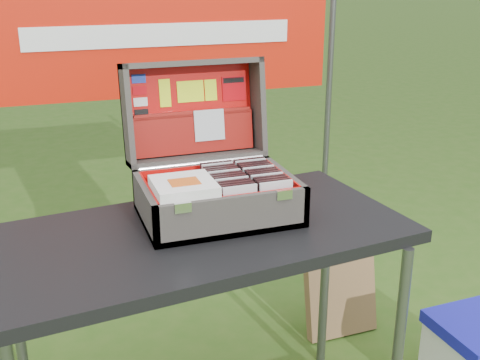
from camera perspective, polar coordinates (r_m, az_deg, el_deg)
name	(u,v)px	position (r m, az deg, el deg)	size (l,w,h in m)	color
table	(203,339)	(2.10, -3.49, -14.81)	(1.30, 0.65, 0.81)	black
table_top	(201,235)	(1.90, -3.72, -5.22)	(1.30, 0.65, 0.04)	black
table_leg_fr	(398,354)	(2.12, 14.72, -15.68)	(0.04, 0.04, 0.77)	#59595B
table_leg_bl	(19,334)	(2.28, -20.19, -13.57)	(0.04, 0.04, 0.77)	#59595B
table_leg_br	(325,279)	(2.50, 8.04, -9.32)	(0.04, 0.04, 0.77)	#59595B
suitcase	(212,143)	(1.96, -2.71, 3.51)	(0.49, 0.51, 0.47)	#5F5A54
suitcase_base_bottom	(218,214)	(1.98, -2.11, -3.24)	(0.49, 0.35, 0.02)	#5F5A54
suitcase_base_wall_front	(234,217)	(1.81, -0.57, -3.54)	(0.49, 0.02, 0.13)	#5F5A54
suitcase_base_wall_back	(204,182)	(2.11, -3.47, -0.16)	(0.49, 0.02, 0.13)	#5F5A54
suitcase_base_wall_left	(145,207)	(1.91, -8.96, -2.56)	(0.02, 0.35, 0.13)	#5F5A54
suitcase_base_wall_right	(285,190)	(2.04, 4.26, -0.92)	(0.02, 0.35, 0.13)	#5F5A54
suitcase_liner_floor	(218,210)	(1.98, -2.12, -2.90)	(0.46, 0.31, 0.01)	red
suitcase_latch_left	(183,208)	(1.74, -5.44, -2.62)	(0.05, 0.01, 0.03)	silver
suitcase_latch_right	(284,195)	(1.84, 4.22, -1.39)	(0.05, 0.01, 0.03)	silver
suitcase_hinge	(202,163)	(2.10, -3.58, 1.63)	(0.02, 0.02, 0.44)	silver
suitcase_lid_back	(190,110)	(2.19, -4.72, 6.64)	(0.49, 0.35, 0.02)	#5F5A54
suitcase_lid_rim_far	(191,63)	(2.13, -4.64, 11.01)	(0.49, 0.02, 0.13)	#5F5A54
suitcase_lid_rim_near	(197,158)	(2.16, -4.06, 2.14)	(0.49, 0.02, 0.13)	#5F5A54
suitcase_lid_rim_left	(127,116)	(2.09, -10.67, 5.97)	(0.02, 0.35, 0.13)	#5F5A54
suitcase_lid_rim_right	(257,106)	(2.21, 1.65, 7.02)	(0.02, 0.35, 0.13)	#5F5A54
suitcase_lid_liner	(191,110)	(2.18, -4.64, 6.62)	(0.45, 0.31, 0.01)	red
suitcase_liner_wall_front	(233,213)	(1.82, -0.70, -3.11)	(0.46, 0.01, 0.11)	red
suitcase_liner_wall_back	(205,180)	(2.09, -3.38, -0.02)	(0.46, 0.01, 0.11)	red
suitcase_liner_wall_left	(149,204)	(1.91, -8.60, -2.24)	(0.01, 0.31, 0.11)	red
suitcase_liner_wall_right	(281,187)	(2.03, 3.94, -0.70)	(0.01, 0.31, 0.11)	red
suitcase_lid_pocket	(194,133)	(2.17, -4.37, 4.45)	(0.44, 0.14, 0.03)	maroon
suitcase_pocket_edge	(193,114)	(2.16, -4.46, 6.29)	(0.43, 0.02, 0.02)	maroon
suitcase_pocket_cd	(209,125)	(2.16, -2.94, 5.23)	(0.11, 0.11, 0.01)	silver
lid_sticker_cc_a	(139,79)	(2.13, -9.59, 9.45)	(0.05, 0.03, 0.00)	#1933B2
lid_sticker_cc_b	(140,90)	(2.13, -9.50, 8.38)	(0.05, 0.03, 0.00)	#C50007
lid_sticker_cc_c	(141,102)	(2.13, -9.41, 7.31)	(0.05, 0.03, 0.00)	white
lid_sticker_cc_d	(141,114)	(2.14, -9.32, 6.24)	(0.05, 0.03, 0.00)	black
lid_card_neon_tall	(165,93)	(2.15, -7.13, 8.18)	(0.04, 0.10, 0.00)	#DAF716
lid_card_neon_main	(190,91)	(2.17, -4.72, 8.37)	(0.10, 0.07, 0.00)	#DAF716
lid_card_neon_small	(211,90)	(2.19, -2.80, 8.52)	(0.04, 0.07, 0.00)	#DAF716
lid_sticker_band	(234,88)	(2.21, -0.59, 8.67)	(0.09, 0.09, 0.00)	#C50007
lid_sticker_band_bar	(233,80)	(2.21, -0.63, 9.45)	(0.08, 0.02, 0.00)	black
cd_left_0	(240,205)	(1.84, -0.01, -2.39)	(0.11, 0.01, 0.13)	silver
cd_left_1	(238,203)	(1.86, -0.21, -2.18)	(0.11, 0.01, 0.13)	black
cd_left_2	(236,201)	(1.88, -0.40, -1.97)	(0.11, 0.01, 0.13)	black
cd_left_3	(234,198)	(1.89, -0.59, -1.76)	(0.11, 0.01, 0.13)	black
cd_left_4	(232,196)	(1.91, -0.77, -1.56)	(0.11, 0.01, 0.13)	silver
cd_left_5	(230,194)	(1.93, -0.96, -1.37)	(0.11, 0.01, 0.13)	black
cd_left_6	(228,192)	(1.95, -1.14, -1.17)	(0.11, 0.01, 0.13)	black
cd_left_7	(226,190)	(1.96, -1.31, -0.98)	(0.11, 0.01, 0.13)	black
cd_left_8	(224,188)	(1.98, -1.48, -0.79)	(0.11, 0.01, 0.13)	silver
cd_left_9	(223,186)	(2.00, -1.65, -0.61)	(0.11, 0.01, 0.13)	black
cd_left_10	(221,184)	(2.01, -1.82, -0.43)	(0.11, 0.01, 0.13)	black
cd_left_11	(219,183)	(2.03, -1.99, -0.25)	(0.11, 0.01, 0.13)	black
cd_left_12	(218,181)	(2.05, -2.15, -0.08)	(0.11, 0.01, 0.13)	silver
cd_left_13	(216,179)	(2.07, -2.31, 0.10)	(0.11, 0.01, 0.13)	black
cd_right_0	(276,200)	(1.88, 3.42, -1.94)	(0.11, 0.01, 0.13)	silver
cd_right_1	(273,198)	(1.90, 3.19, -1.73)	(0.11, 0.01, 0.13)	black
cd_right_2	(271,196)	(1.92, 2.98, -1.53)	(0.11, 0.01, 0.13)	black
cd_right_3	(269,194)	(1.93, 2.76, -1.34)	(0.11, 0.01, 0.13)	black
cd_right_4	(267,192)	(1.95, 2.55, -1.14)	(0.11, 0.01, 0.13)	silver
cd_right_5	(265,190)	(1.97, 2.34, -0.95)	(0.11, 0.01, 0.13)	black
cd_right_6	(262,188)	(1.98, 2.14, -0.77)	(0.11, 0.01, 0.13)	black
cd_right_7	(260,186)	(2.00, 1.94, -0.58)	(0.11, 0.01, 0.13)	black
cd_right_8	(258,184)	(2.02, 1.74, -0.40)	(0.11, 0.01, 0.13)	silver
cd_right_9	(256,182)	(2.03, 1.54, -0.23)	(0.11, 0.01, 0.13)	black
cd_right_10	(254,181)	(2.05, 1.35, -0.05)	(0.11, 0.01, 0.13)	black
cd_right_11	(252,179)	(2.07, 1.16, 0.12)	(0.11, 0.01, 0.13)	black
cd_right_12	(250,177)	(2.09, 0.98, 0.29)	(0.11, 0.01, 0.13)	silver
cd_right_13	(248,175)	(2.10, 0.80, 0.45)	(0.11, 0.01, 0.13)	black
songbook_0	(184,190)	(1.84, -5.35, -0.91)	(0.19, 0.19, 0.01)	white
songbook_1	(184,188)	(1.84, -5.36, -0.77)	(0.19, 0.19, 0.01)	white
songbook_2	(184,187)	(1.84, -5.36, -0.62)	(0.19, 0.19, 0.01)	white
songbook_3	(184,185)	(1.84, -5.37, -0.48)	(0.19, 0.19, 0.01)	white
songbook_4	(184,183)	(1.84, -5.37, -0.33)	(0.19, 0.19, 0.01)	white
songbook_5	(184,182)	(1.83, -5.38, -0.18)	(0.19, 0.19, 0.01)	white
songbook_graphic	(184,182)	(1.82, -5.30, -0.17)	(0.09, 0.07, 0.00)	#D85919
cardboard_box	(341,297)	(2.81, 9.52, -10.93)	(0.33, 0.05, 0.35)	olive
banner_post_right	(328,118)	(3.14, 8.30, 5.86)	(0.03, 0.03, 1.70)	#59595B
banner	(162,35)	(2.77, -7.42, 13.51)	(1.60, 0.01, 0.55)	red
banner_text	(162,35)	(2.76, -7.37, 13.48)	(1.20, 0.00, 0.10)	white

